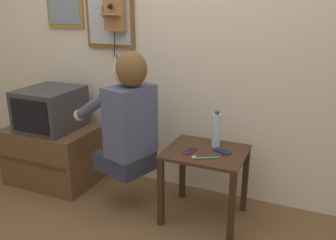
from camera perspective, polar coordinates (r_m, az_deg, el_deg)
The scene contains 11 objects.
wall_back at distance 2.83m, azimuth 1.79°, elevation 13.49°, with size 6.80×0.05×2.55m.
side_table at distance 2.54m, azimuth 5.98°, elevation -7.14°, with size 0.55×0.47×0.53m.
person at distance 2.54m, azimuth -6.55°, elevation 0.66°, with size 0.62×0.49×0.89m.
tv_stand at distance 3.29m, azimuth -17.77°, elevation -5.21°, with size 0.75×0.53×0.49m.
television at distance 3.14m, azimuth -18.31°, elevation 1.72°, with size 0.44×0.49×0.34m.
wall_phone_antique at distance 2.97m, azimuth -8.43°, elevation 17.21°, with size 0.21×0.18×0.75m.
wall_mirror at distance 3.05m, azimuth -9.37°, elevation 17.28°, with size 0.44×0.03×0.64m.
cell_phone_held at distance 2.47m, azimuth 3.52°, elevation -4.94°, with size 0.08×0.13×0.01m.
cell_phone_spare at distance 2.49m, azimuth 8.66°, elevation -4.95°, with size 0.14×0.11×0.01m.
water_bottle at distance 2.54m, azimuth 7.76°, elevation -1.60°, with size 0.06×0.06×0.26m.
toothbrush at distance 2.37m, azimuth 5.76°, elevation -6.06°, with size 0.17×0.10×0.02m.
Camera 1 is at (1.04, -1.38, 1.51)m, focal length 38.00 mm.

